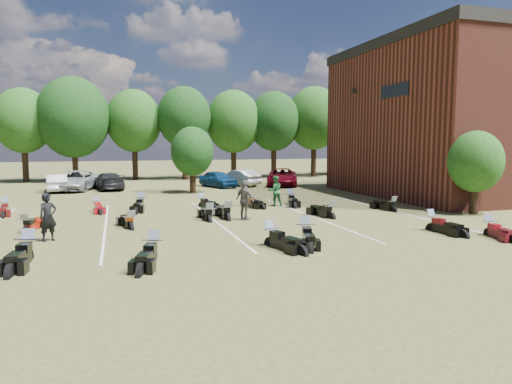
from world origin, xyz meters
name	(u,v)px	position (x,y,z in m)	size (l,w,h in m)	color
ground	(295,228)	(0.00, 0.00, 0.00)	(160.00, 160.00, 0.00)	brown
car_1	(56,183)	(-11.87, 19.26, 0.67)	(1.42, 4.09, 1.35)	#B8B8BD
car_2	(76,181)	(-10.54, 19.89, 0.78)	(2.59, 5.61, 1.56)	gray
car_3	(108,181)	(-8.12, 19.77, 0.68)	(1.91, 4.69, 1.36)	black
car_4	(218,179)	(0.73, 19.14, 0.70)	(1.65, 4.10, 1.40)	navy
car_5	(239,178)	(2.76, 19.89, 0.71)	(1.50, 4.30, 1.42)	beige
car_6	(282,177)	(6.38, 18.82, 0.75)	(2.50, 5.43, 1.51)	#5F0515
car_7	(361,176)	(14.25, 19.02, 0.67)	(1.87, 4.61, 1.34)	#35363A
person_black	(48,217)	(-9.99, 0.26, 0.92)	(0.67, 0.44, 1.85)	black
person_green	(275,191)	(1.48, 6.84, 0.90)	(0.88, 0.68, 1.80)	#225D32
person_grey	(245,200)	(-1.54, 2.70, 0.97)	(1.13, 0.47, 1.93)	#5A524D
motorcycle_1	(28,261)	(-10.22, -2.70, 0.00)	(0.80, 2.51, 1.40)	black
motorcycle_2	(153,260)	(-6.41, -3.80, 0.00)	(0.75, 2.35, 1.31)	black
motorcycle_3	(305,241)	(-0.65, -2.65, 0.00)	(0.75, 2.35, 1.31)	black
motorcycle_4	(271,246)	(-2.15, -2.99, 0.00)	(0.74, 2.33, 1.30)	black
motorcycle_5	(432,230)	(5.39, -2.25, 0.00)	(0.72, 2.25, 1.26)	black
motorcycle_6	(489,235)	(6.92, -3.79, 0.00)	(0.66, 2.07, 1.15)	#4D0B14
motorcycle_7	(26,233)	(-11.10, 2.16, 0.00)	(0.68, 2.12, 1.18)	#9D1C0B
motorcycle_8	(131,230)	(-6.92, 1.75, 0.00)	(0.68, 2.12, 1.18)	black
motorcycle_10	(228,220)	(-2.36, 2.85, 0.00)	(0.77, 2.41, 1.35)	black
motorcycle_11	(210,222)	(-3.29, 2.67, 0.00)	(0.73, 2.31, 1.29)	black
motorcycle_12	(331,219)	(2.63, 1.81, 0.00)	(0.74, 2.33, 1.30)	black
motorcycle_13	(392,212)	(6.88, 2.92, 0.00)	(0.68, 2.14, 1.19)	black
motorcycle_14	(6,213)	(-13.12, 8.39, 0.00)	(0.69, 2.16, 1.20)	#510C0B
motorcycle_15	(97,211)	(-8.54, 7.93, 0.00)	(0.64, 2.01, 1.12)	maroon
motorcycle_16	(141,209)	(-6.17, 7.89, 0.00)	(0.77, 2.41, 1.34)	black
motorcycle_17	(247,206)	(-0.14, 7.26, 0.00)	(0.66, 2.09, 1.16)	black
motorcycle_18	(202,207)	(-2.73, 7.83, 0.00)	(0.64, 2.01, 1.12)	black
motorcycle_19	(247,205)	(0.01, 7.70, 0.00)	(0.68, 2.14, 1.20)	black
motorcycle_20	(290,204)	(2.65, 7.38, 0.00)	(0.74, 2.34, 1.30)	black
tree_line	(180,117)	(-1.00, 29.00, 6.31)	(56.00, 6.00, 9.79)	black
young_tree_near_building	(476,162)	(10.50, 1.00, 2.75)	(2.80, 2.80, 4.16)	black
young_tree_midfield	(192,151)	(-2.00, 15.50, 3.09)	(3.20, 3.20, 4.70)	black
parking_lines	(214,220)	(-3.00, 3.00, 0.01)	(20.10, 14.00, 0.01)	silver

